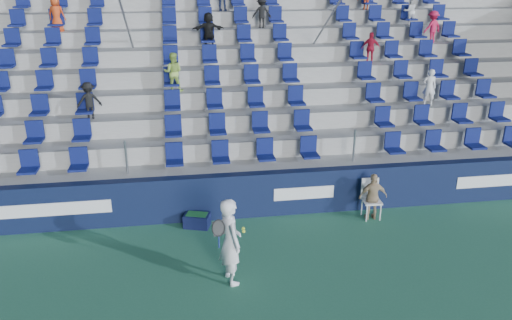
% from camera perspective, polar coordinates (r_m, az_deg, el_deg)
% --- Properties ---
extents(ground, '(70.00, 70.00, 0.00)m').
position_cam_1_polar(ground, '(10.62, 1.23, -14.15)').
color(ground, '#317352').
rests_on(ground, ground).
extents(sponsor_wall, '(24.00, 0.32, 1.20)m').
position_cam_1_polar(sponsor_wall, '(13.02, -1.09, -4.02)').
color(sponsor_wall, '#0F1737').
rests_on(sponsor_wall, ground).
extents(grandstand, '(24.00, 8.17, 6.63)m').
position_cam_1_polar(grandstand, '(17.31, -3.40, 7.75)').
color(grandstand, '#A4A49F').
rests_on(grandstand, ground).
extents(tennis_player, '(0.71, 0.78, 1.88)m').
position_cam_1_polar(tennis_player, '(10.27, -2.95, -9.24)').
color(tennis_player, white).
rests_on(tennis_player, ground).
extents(line_judge_chair, '(0.48, 0.49, 1.04)m').
position_cam_1_polar(line_judge_chair, '(13.35, 12.97, -3.96)').
color(line_judge_chair, white).
rests_on(line_judge_chair, ground).
extents(line_judge, '(0.76, 0.36, 1.26)m').
position_cam_1_polar(line_judge, '(13.20, 13.22, -4.10)').
color(line_judge, tan).
rests_on(line_judge, ground).
extents(ball_bin, '(0.72, 0.58, 0.35)m').
position_cam_1_polar(ball_bin, '(12.75, -6.75, -6.78)').
color(ball_bin, '#0F1439').
rests_on(ball_bin, ground).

